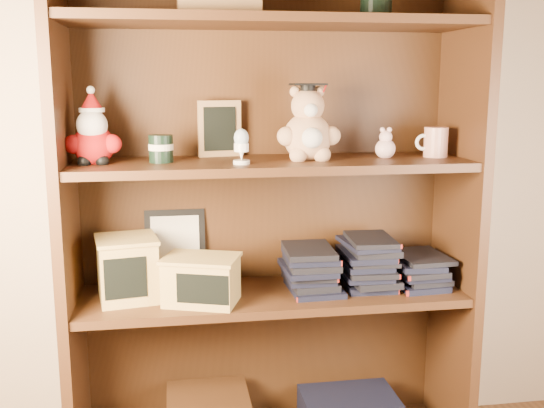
{
  "coord_description": "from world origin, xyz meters",
  "views": [
    {
      "loc": [
        -0.33,
        -0.51,
        1.18
      ],
      "look_at": [
        -0.04,
        1.3,
        0.82
      ],
      "focal_mm": 42.0,
      "sensor_mm": 36.0,
      "label": 1
    }
  ],
  "objects_px": {
    "grad_teddy_bear": "(308,130)",
    "treats_box": "(127,268)",
    "bookcase": "(269,214)",
    "teacher_mug": "(435,142)"
  },
  "relations": [
    {
      "from": "grad_teddy_bear",
      "to": "treats_box",
      "type": "height_order",
      "value": "grad_teddy_bear"
    },
    {
      "from": "treats_box",
      "to": "bookcase",
      "type": "bearing_deg",
      "value": 6.95
    },
    {
      "from": "teacher_mug",
      "to": "treats_box",
      "type": "relative_size",
      "value": 0.52
    },
    {
      "from": "bookcase",
      "to": "grad_teddy_bear",
      "type": "bearing_deg",
      "value": -28.26
    },
    {
      "from": "bookcase",
      "to": "teacher_mug",
      "type": "height_order",
      "value": "bookcase"
    },
    {
      "from": "teacher_mug",
      "to": "treats_box",
      "type": "height_order",
      "value": "teacher_mug"
    },
    {
      "from": "teacher_mug",
      "to": "bookcase",
      "type": "bearing_deg",
      "value": 174.23
    },
    {
      "from": "bookcase",
      "to": "treats_box",
      "type": "xyz_separation_m",
      "value": [
        -0.42,
        -0.05,
        -0.13
      ]
    },
    {
      "from": "grad_teddy_bear",
      "to": "treats_box",
      "type": "xyz_separation_m",
      "value": [
        -0.53,
        0.01,
        -0.39
      ]
    },
    {
      "from": "treats_box",
      "to": "teacher_mug",
      "type": "bearing_deg",
      "value": 0.05
    }
  ]
}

